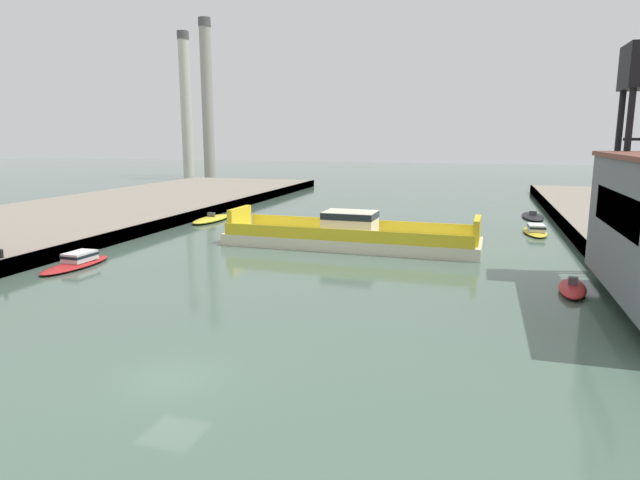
# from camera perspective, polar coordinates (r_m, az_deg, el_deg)

# --- Properties ---
(ground_plane) EXTENTS (400.00, 400.00, 0.00)m
(ground_plane) POSITION_cam_1_polar(r_m,az_deg,el_deg) (24.95, -15.32, -13.96)
(ground_plane) COLOR #4C6656
(chain_ferry) EXTENTS (24.10, 6.91, 3.39)m
(chain_ferry) POSITION_cam_1_polar(r_m,az_deg,el_deg) (51.38, 3.16, 0.41)
(chain_ferry) COLOR beige
(chain_ferry) RESTS_ON ground
(moored_boat_near_left) EXTENTS (2.73, 8.16, 0.88)m
(moored_boat_near_left) POSITION_cam_1_polar(r_m,az_deg,el_deg) (75.08, 21.37, 2.33)
(moored_boat_near_left) COLOR black
(moored_boat_near_left) RESTS_ON ground
(moored_boat_near_right) EXTENTS (2.58, 7.17, 1.07)m
(moored_boat_near_right) POSITION_cam_1_polar(r_m,az_deg,el_deg) (62.86, 21.64, 0.98)
(moored_boat_near_right) COLOR yellow
(moored_boat_near_right) RESTS_ON ground
(moored_boat_mid_left) EXTENTS (2.83, 7.81, 1.07)m
(moored_boat_mid_left) POSITION_cam_1_polar(r_m,az_deg,el_deg) (68.35, -11.30, 2.18)
(moored_boat_mid_left) COLOR yellow
(moored_boat_mid_left) RESTS_ON ground
(moored_boat_mid_right) EXTENTS (2.51, 7.05, 1.16)m
(moored_boat_mid_right) POSITION_cam_1_polar(r_m,az_deg,el_deg) (47.76, -24.08, -2.07)
(moored_boat_mid_right) COLOR red
(moored_boat_mid_right) RESTS_ON ground
(moored_boat_far_left) EXTENTS (2.25, 5.36, 1.06)m
(moored_boat_far_left) POSITION_cam_1_polar(r_m,az_deg,el_deg) (40.26, 24.93, -4.61)
(moored_boat_far_left) COLOR red
(moored_boat_far_left) RESTS_ON ground
(bollard_left_far) EXTENTS (0.32, 0.32, 0.71)m
(bollard_left_far) POSITION_cam_1_polar(r_m,az_deg,el_deg) (47.31, -30.39, -1.17)
(bollard_left_far) COLOR black
(bollard_left_far) RESTS_ON quay_left
(smokestack_distant_a) EXTENTS (2.93, 2.93, 36.27)m
(smokestack_distant_a) POSITION_cam_1_polar(r_m,az_deg,el_deg) (148.00, -13.88, 13.93)
(smokestack_distant_a) COLOR beige
(smokestack_distant_a) RESTS_ON ground
(smokestack_distant_b) EXTENTS (2.92, 2.92, 37.48)m
(smokestack_distant_b) POSITION_cam_1_polar(r_m,az_deg,el_deg) (136.97, -11.73, 14.55)
(smokestack_distant_b) COLOR #9E998E
(smokestack_distant_b) RESTS_ON ground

